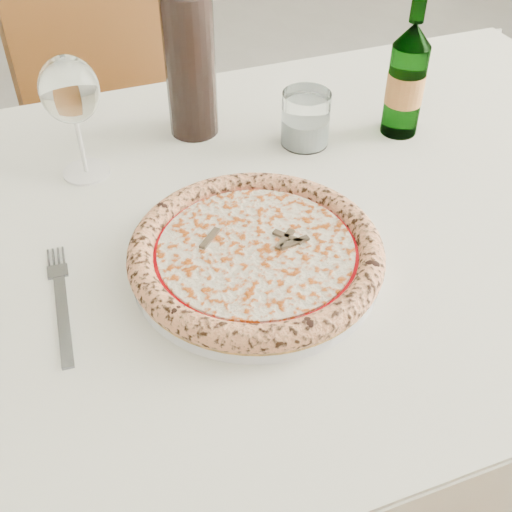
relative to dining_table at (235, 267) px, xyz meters
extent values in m
cube|color=#563114|center=(0.00, 0.00, 0.06)|extent=(1.44, 0.88, 0.04)
cube|color=silver|center=(0.00, 0.00, 0.08)|extent=(1.51, 0.94, 0.01)
cube|color=silver|center=(0.00, 0.43, -0.03)|extent=(1.46, 0.01, 0.22)
cylinder|color=#563114|center=(0.64, 0.34, -0.31)|extent=(0.06, 0.06, 0.71)
cube|color=#563114|center=(-0.05, 0.66, -0.22)|extent=(0.50, 0.50, 0.04)
cube|color=#563114|center=(-0.11, 0.83, 0.03)|extent=(0.39, 0.17, 0.46)
cylinder|color=#563114|center=(0.06, 0.88, -0.45)|extent=(0.04, 0.04, 0.43)
cylinder|color=#563114|center=(0.17, 0.56, -0.45)|extent=(0.04, 0.04, 0.43)
cylinder|color=#563114|center=(-0.26, 0.76, -0.45)|extent=(0.04, 0.04, 0.43)
cylinder|color=#563114|center=(-0.15, 0.44, -0.45)|extent=(0.04, 0.04, 0.43)
cylinder|color=white|center=(0.00, -0.10, 0.09)|extent=(0.31, 0.31, 0.01)
torus|color=white|center=(0.00, -0.10, 0.10)|extent=(0.31, 0.31, 0.01)
cylinder|color=#E09C4E|center=(0.00, -0.10, 0.11)|extent=(0.31, 0.31, 0.01)
torus|color=#E79868|center=(0.00, -0.10, 0.12)|extent=(0.31, 0.31, 0.03)
cylinder|color=#CA000A|center=(0.00, -0.10, 0.12)|extent=(0.26, 0.26, 0.00)
cylinder|color=beige|center=(0.00, -0.10, 0.12)|extent=(0.24, 0.24, 0.00)
cube|color=brown|center=(0.03, -0.10, 0.12)|extent=(0.04, 0.01, 0.00)
cube|color=brown|center=(0.00, -0.05, 0.12)|extent=(0.01, 0.04, 0.00)
cube|color=brown|center=(-0.07, -0.10, 0.12)|extent=(0.04, 0.01, 0.00)
cube|color=brown|center=(0.00, -0.14, 0.12)|extent=(0.01, 0.04, 0.00)
cube|color=slate|center=(-0.24, -0.12, 0.09)|extent=(0.01, 0.15, 0.00)
cube|color=slate|center=(-0.24, -0.03, 0.09)|extent=(0.03, 0.02, 0.00)
cylinder|color=slate|center=(-0.25, 0.00, 0.09)|extent=(0.00, 0.04, 0.00)
cylinder|color=slate|center=(-0.24, 0.00, 0.09)|extent=(0.00, 0.04, 0.00)
cylinder|color=slate|center=(-0.23, 0.00, 0.09)|extent=(0.00, 0.04, 0.00)
cylinder|color=slate|center=(-0.23, 0.00, 0.09)|extent=(0.00, 0.04, 0.00)
cylinder|color=white|center=(-0.18, 0.18, 0.09)|extent=(0.07, 0.07, 0.00)
cylinder|color=white|center=(-0.18, 0.18, 0.14)|extent=(0.01, 0.01, 0.09)
ellipsoid|color=white|center=(-0.18, 0.18, 0.22)|extent=(0.08, 0.08, 0.09)
cylinder|color=white|center=(0.16, 0.16, 0.13)|extent=(0.08, 0.08, 0.08)
cylinder|color=silver|center=(0.16, 0.16, 0.11)|extent=(0.07, 0.07, 0.04)
cylinder|color=#2C6B29|center=(0.32, 0.15, 0.16)|extent=(0.06, 0.06, 0.14)
cone|color=#2C6B29|center=(0.32, 0.15, 0.25)|extent=(0.06, 0.06, 0.04)
cylinder|color=#2C6B29|center=(0.32, 0.15, 0.29)|extent=(0.02, 0.02, 0.05)
cylinder|color=#CEB252|center=(0.32, 0.15, 0.16)|extent=(0.06, 0.06, 0.05)
cylinder|color=black|center=(0.00, 0.25, 0.20)|extent=(0.08, 0.08, 0.22)
camera|label=1|loc=(-0.18, -0.66, 0.63)|focal=45.00mm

